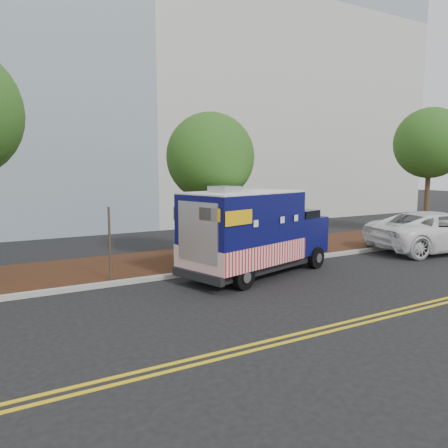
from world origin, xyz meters
TOP-DOWN VIEW (x-y plane):
  - ground at (0.00, 0.00)m, footprint 120.00×120.00m
  - curb at (0.00, 1.40)m, footprint 120.00×0.18m
  - mulch_strip at (0.00, 3.50)m, footprint 120.00×4.00m
  - centerline_near at (0.00, -4.45)m, footprint 120.00×0.10m
  - centerline_far at (0.00, -4.70)m, footprint 120.00×0.10m
  - office_building at (2.00, 22.00)m, footprint 46.00×20.00m
  - tree_b at (0.60, 3.13)m, footprint 3.32×3.32m
  - tree_d at (14.08, 3.48)m, footprint 3.74×3.74m
  - sign_post at (-3.70, 1.62)m, footprint 0.06×0.06m
  - food_truck at (0.72, 0.42)m, footprint 6.06×3.56m
  - white_car at (10.07, 0.04)m, footprint 6.63×4.01m

SIDE VIEW (x-z plane):
  - ground at x=0.00m, z-range 0.00..0.00m
  - centerline_near at x=0.00m, z-range 0.00..0.01m
  - centerline_far at x=0.00m, z-range 0.00..0.01m
  - curb at x=0.00m, z-range 0.00..0.15m
  - mulch_strip at x=0.00m, z-range 0.00..0.15m
  - white_car at x=10.07m, z-range 0.00..1.72m
  - sign_post at x=-3.70m, z-range 0.00..2.40m
  - food_truck at x=0.72m, z-range -0.14..2.88m
  - tree_b at x=0.60m, z-range 1.15..6.79m
  - tree_d at x=14.08m, z-range 1.50..8.29m
  - office_building at x=2.00m, z-range 0.00..30.40m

